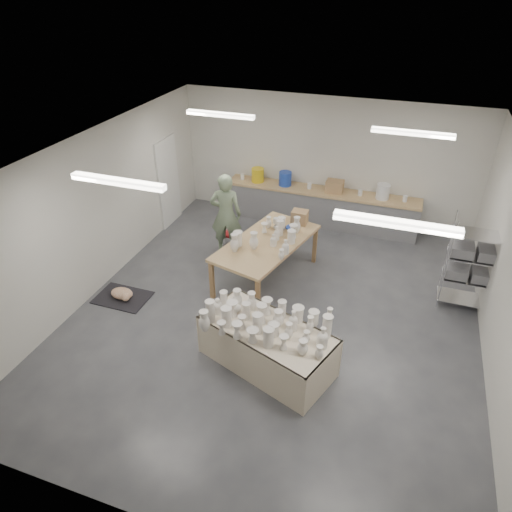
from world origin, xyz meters
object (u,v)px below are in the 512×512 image
at_px(potter, 226,215).
at_px(red_stool, 231,234).
at_px(work_table, 271,239).
at_px(drying_table, 266,343).

height_order(potter, red_stool, potter).
bearing_deg(work_table, red_stool, 157.63).
relative_size(drying_table, work_table, 0.90).
xyz_separation_m(work_table, potter, (-1.20, 0.63, 0.03)).
bearing_deg(drying_table, work_table, 126.00).
height_order(drying_table, red_stool, drying_table).
bearing_deg(potter, drying_table, 108.00).
bearing_deg(potter, work_table, 138.13).
height_order(drying_table, work_table, work_table).
bearing_deg(drying_table, red_stool, 140.03).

